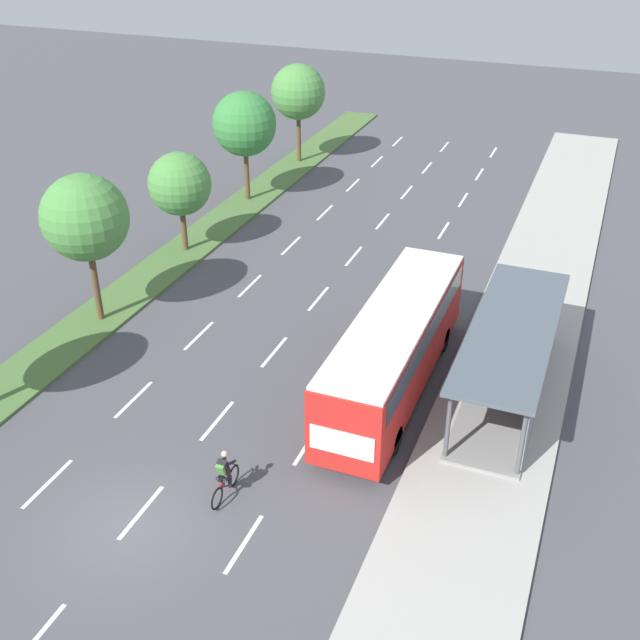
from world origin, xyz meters
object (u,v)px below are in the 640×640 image
Objects in this scene: median_tree_third at (180,184)px; median_tree_fourth at (244,124)px; bus_shelter at (517,355)px; bus at (395,343)px; cyclist at (224,477)px; median_tree_second at (85,218)px; median_tree_fifth at (298,92)px.

median_tree_third is 0.81× the size of median_tree_fourth.
bus_shelter is 19.17m from median_tree_third.
median_tree_fourth is at bearing 131.29° from bus.
bus is 8.22m from cyclist.
bus is 20.93m from median_tree_fourth.
median_tree_second reaches higher than median_tree_fourth.
bus_shelter is 5.41× the size of cyclist.
median_tree_fifth is (-13.61, 23.24, 2.64)m from bus.
bus is at bearing -30.50° from median_tree_third.
median_tree_fifth is at bearing 89.24° from median_tree_fourth.
median_tree_fourth is (-0.17, 7.63, 0.97)m from median_tree_third.
bus is 15.80m from median_tree_third.
median_tree_fourth reaches higher than cyclist.
bus_shelter is 28.58m from median_tree_fifth.
median_tree_third is at bearing 123.88° from cyclist.
median_tree_third is (-17.82, 6.84, 1.77)m from bus_shelter.
median_tree_fifth reaches higher than median_tree_third.
cyclist is 13.45m from median_tree_second.
median_tree_fourth is (-17.99, 14.48, 2.74)m from bus_shelter.
median_tree_third is (-13.54, 7.98, 1.57)m from bus.
bus_shelter reaches higher than cyclist.
median_tree_second is 1.28× the size of median_tree_third.
median_tree_second is at bearing 142.48° from cyclist.
median_tree_second is at bearing -177.43° from bus_shelter.
bus is 27.06m from median_tree_fifth.
bus is 13.63m from median_tree_second.
bus is 6.20× the size of cyclist.
median_tree_fifth reaches higher than cyclist.
median_tree_fourth is at bearing 141.17° from bus_shelter.
bus_shelter is at bearing 14.86° from bus.
bus is 1.74× the size of median_tree_second.
bus_shelter is 1.51× the size of median_tree_second.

